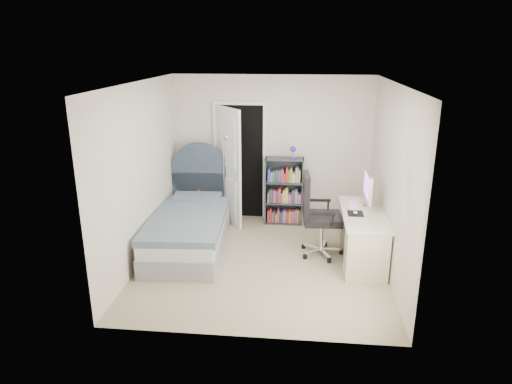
# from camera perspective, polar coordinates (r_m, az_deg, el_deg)

# --- Properties ---
(room_shell) EXTENTS (3.50, 3.70, 2.60)m
(room_shell) POSITION_cam_1_polar(r_m,az_deg,el_deg) (6.17, 0.85, 1.83)
(room_shell) COLOR gray
(room_shell) RESTS_ON ground
(door) EXTENTS (0.92, 0.68, 2.06)m
(door) POSITION_cam_1_polar(r_m,az_deg,el_deg) (7.81, -2.94, 3.60)
(door) COLOR black
(door) RESTS_ON ground
(bed) EXTENTS (1.19, 2.33, 1.40)m
(bed) POSITION_cam_1_polar(r_m,az_deg,el_deg) (7.10, -8.22, -4.14)
(bed) COLOR gray
(bed) RESTS_ON ground
(nightstand) EXTENTS (0.44, 0.44, 0.64)m
(nightstand) POSITION_cam_1_polar(r_m,az_deg,el_deg) (8.10, -7.11, -0.49)
(nightstand) COLOR #D6B684
(nightstand) RESTS_ON ground
(floor_lamp) EXTENTS (0.22, 0.22, 1.56)m
(floor_lamp) POSITION_cam_1_polar(r_m,az_deg,el_deg) (7.82, -3.88, 0.59)
(floor_lamp) COLOR silver
(floor_lamp) RESTS_ON ground
(bookcase) EXTENTS (0.65, 0.28, 1.37)m
(bookcase) POSITION_cam_1_polar(r_m,az_deg,el_deg) (7.83, 3.57, -0.20)
(bookcase) COLOR #363F4A
(bookcase) RESTS_ON ground
(desk) EXTENTS (0.59, 1.48, 1.21)m
(desk) POSITION_cam_1_polar(r_m,az_deg,el_deg) (6.69, 13.11, -5.11)
(desk) COLOR beige
(desk) RESTS_ON ground
(office_chair) EXTENTS (0.64, 0.65, 1.23)m
(office_chair) POSITION_cam_1_polar(r_m,az_deg,el_deg) (6.65, 7.47, -2.37)
(office_chair) COLOR silver
(office_chair) RESTS_ON ground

